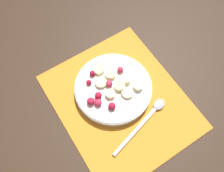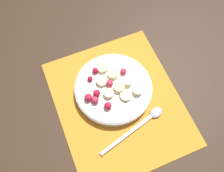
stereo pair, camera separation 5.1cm
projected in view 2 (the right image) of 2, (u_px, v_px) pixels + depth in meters
The scene contains 4 objects.
ground_plane at pixel (118, 103), 0.69m from camera, with size 3.00×3.00×0.00m, color #382619.
placemat at pixel (118, 103), 0.69m from camera, with size 0.39×0.33×0.01m.
fruit_bowl at pixel (112, 88), 0.69m from camera, with size 0.21×0.21×0.05m.
spoon at pixel (144, 122), 0.66m from camera, with size 0.07×0.20×0.01m.
Camera 2 is at (0.22, -0.11, 0.65)m, focal length 40.00 mm.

